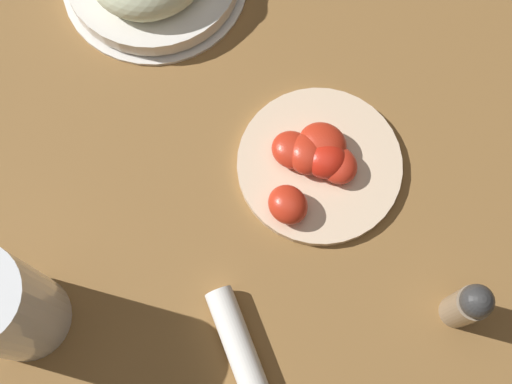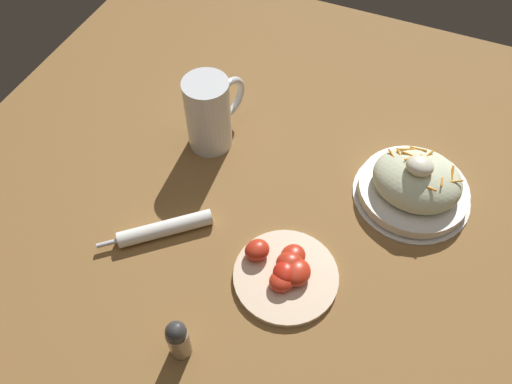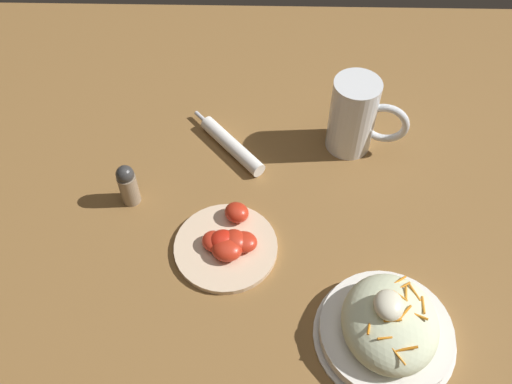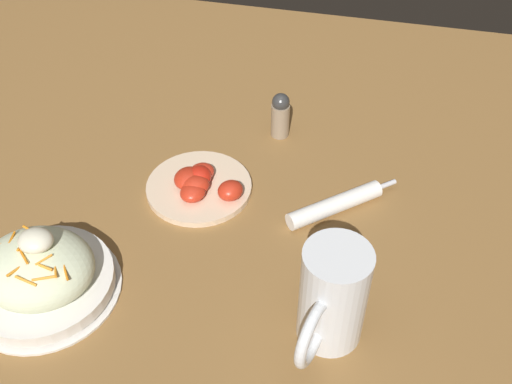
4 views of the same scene
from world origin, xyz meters
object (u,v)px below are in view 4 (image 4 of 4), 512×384
(beer_mug, at_px, (332,300))
(napkin_roll, at_px, (336,204))
(salad_plate, at_px, (40,274))
(salt_shaker, at_px, (280,115))
(tomato_plate, at_px, (200,185))

(beer_mug, relative_size, napkin_roll, 0.94)
(salad_plate, bearing_deg, salt_shaker, -120.90)
(napkin_roll, distance_m, tomato_plate, 0.22)
(tomato_plate, bearing_deg, napkin_roll, -178.77)
(salad_plate, height_order, tomato_plate, salad_plate)
(salad_plate, height_order, salt_shaker, salad_plate)
(beer_mug, bearing_deg, tomato_plate, -42.57)
(salad_plate, relative_size, tomato_plate, 1.23)
(beer_mug, xyz_separation_m, napkin_roll, (0.02, -0.23, -0.06))
(napkin_roll, relative_size, salt_shaker, 1.88)
(napkin_roll, bearing_deg, salad_plate, 33.37)
(beer_mug, height_order, tomato_plate, beer_mug)
(beer_mug, relative_size, salt_shaker, 1.76)
(salad_plate, height_order, beer_mug, beer_mug)
(salad_plate, distance_m, tomato_plate, 0.29)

